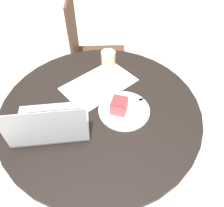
% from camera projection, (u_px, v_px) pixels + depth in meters
% --- Properties ---
extents(ground_plane, '(12.00, 12.00, 0.00)m').
position_uv_depth(ground_plane, '(104.00, 171.00, 1.64)').
color(ground_plane, '#B7AD9E').
extents(dining_table, '(1.00, 1.00, 0.73)m').
position_uv_depth(dining_table, '(101.00, 125.00, 1.21)').
color(dining_table, black).
rests_on(dining_table, ground_plane).
extents(chair, '(0.57, 0.57, 0.97)m').
position_uv_depth(chair, '(91.00, 55.00, 1.80)').
color(chair, '#472D1E').
rests_on(chair, ground_plane).
extents(paper_document, '(0.44, 0.36, 0.00)m').
position_uv_depth(paper_document, '(99.00, 84.00, 1.21)').
color(paper_document, white).
rests_on(paper_document, dining_table).
extents(plate, '(0.25, 0.25, 0.01)m').
position_uv_depth(plate, '(124.00, 110.00, 1.08)').
color(plate, white).
rests_on(plate, dining_table).
extents(cake_slice, '(0.09, 0.09, 0.07)m').
position_uv_depth(cake_slice, '(119.00, 106.00, 1.04)').
color(cake_slice, '#B74C51').
rests_on(cake_slice, plate).
extents(fork, '(0.16, 0.10, 0.00)m').
position_uv_depth(fork, '(132.00, 104.00, 1.09)').
color(fork, silver).
rests_on(fork, plate).
extents(coffee_glass, '(0.08, 0.08, 0.11)m').
position_uv_depth(coffee_glass, '(108.00, 60.00, 1.27)').
color(coffee_glass, '#C6AD89').
rests_on(coffee_glass, dining_table).
extents(laptop, '(0.38, 0.41, 0.22)m').
position_uv_depth(laptop, '(51.00, 124.00, 0.98)').
color(laptop, gray).
rests_on(laptop, dining_table).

